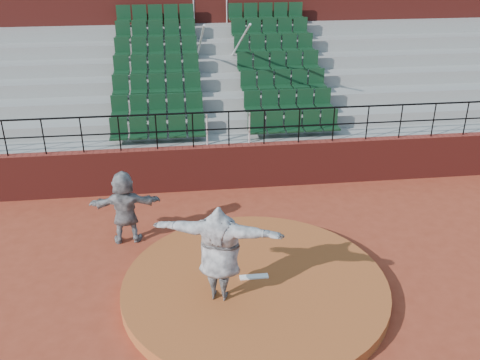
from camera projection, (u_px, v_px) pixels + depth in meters
name	position (u px, v px, depth m)	size (l,w,h in m)	color
ground	(255.00, 291.00, 11.16)	(90.00, 90.00, 0.00)	maroon
pitchers_mound	(255.00, 286.00, 11.11)	(5.50, 5.50, 0.25)	#9A4B22
pitching_rubber	(254.00, 277.00, 11.18)	(0.60, 0.15, 0.03)	white
boundary_wall	(229.00, 167.00, 15.36)	(24.00, 0.30, 1.30)	maroon
wall_railing	(229.00, 121.00, 14.77)	(24.04, 0.05, 1.03)	black
seating_deck	(218.00, 103.00, 18.30)	(24.00, 5.97, 4.63)	gray
press_box_facade	(208.00, 21.00, 20.93)	(24.00, 3.00, 7.10)	maroon
pitcher	(219.00, 253.00, 10.20)	(2.49, 0.68, 2.02)	black
fielder	(125.00, 207.00, 12.59)	(1.68, 0.54, 1.82)	black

